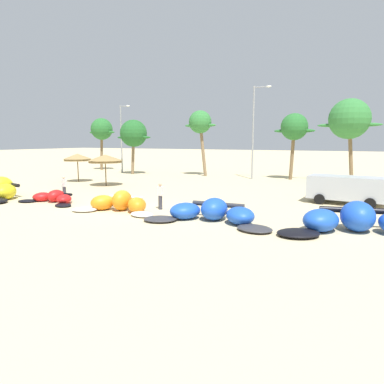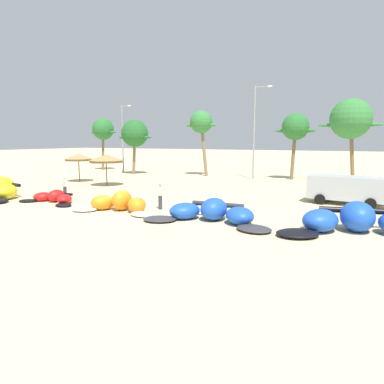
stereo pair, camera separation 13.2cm
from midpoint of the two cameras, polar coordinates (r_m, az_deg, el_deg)
name	(u,v)px [view 1 (the left image)]	position (r m, az deg, el deg)	size (l,w,h in m)	color
ground_plane	(123,208)	(21.89, -11.57, -2.61)	(260.00, 260.00, 0.00)	beige
kite_left	(53,198)	(25.13, -22.20, -0.89)	(4.92, 2.27, 0.84)	black
kite_left_of_center	(119,203)	(20.85, -12.12, -1.88)	(5.53, 2.88, 1.22)	white
kite_center	(212,213)	(17.87, 3.10, -3.47)	(7.06, 3.44, 1.18)	#333338
kite_right_of_center	(359,222)	(17.29, 25.84, -4.44)	(7.51, 4.49, 1.41)	black
beach_umbrella_near_van	(77,157)	(36.67, -18.58, 5.48)	(2.76, 2.76, 2.85)	brown
beach_umbrella_middle	(105,159)	(32.60, -14.33, 5.39)	(3.15, 3.15, 2.89)	brown
parked_van	(345,188)	(24.82, 23.96, 0.69)	(4.97, 2.66, 1.84)	#B2B7BC
person_near_kites	(64,187)	(26.65, -20.58, 0.78)	(0.36, 0.24, 1.62)	#383842
person_by_umbrellas	(160,196)	(20.97, -5.47, -0.68)	(0.36, 0.24, 1.62)	#383842
palm_leftmost	(102,130)	(50.65, -14.83, 9.97)	(4.52, 3.01, 7.26)	brown
palm_left	(134,134)	(43.33, -9.77, 9.50)	(4.96, 3.31, 6.69)	#7F6647
palm_left_of_gap	(200,123)	(40.96, 1.29, 11.35)	(3.99, 2.66, 7.64)	#7F6647
palm_center_left	(294,128)	(38.34, 16.52, 10.20)	(4.24, 2.82, 7.01)	brown
palm_center_right	(349,119)	(37.59, 24.57, 10.90)	(5.90, 3.93, 8.22)	brown
lamppost_west	(122,135)	(46.06, -11.62, 9.21)	(1.56, 0.24, 8.65)	gray
lamppost_west_center	(255,128)	(37.84, 10.23, 10.40)	(1.92, 0.24, 9.84)	gray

